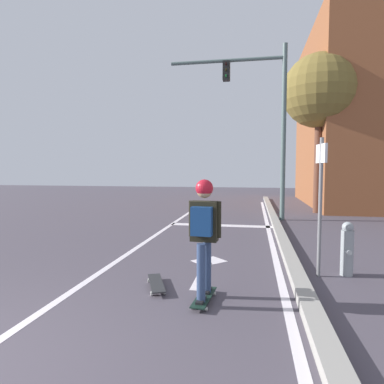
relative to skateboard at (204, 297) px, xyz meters
name	(u,v)px	position (x,y,z in m)	size (l,w,h in m)	color
lane_line_center	(149,240)	(-1.90, 3.54, -0.06)	(0.12, 20.00, 0.01)	silver
lane_line_curbside	(272,245)	(1.05, 3.54, -0.06)	(0.12, 20.00, 0.01)	silver
stop_bar	(221,225)	(-0.35, 5.93, -0.06)	(3.10, 0.40, 0.01)	silver
lane_arrow_stem	(202,275)	(-0.19, 1.07, -0.06)	(0.16, 1.40, 0.01)	silver
lane_arrow_head	(209,261)	(-0.19, 1.92, -0.06)	(0.56, 0.44, 0.01)	silver
curb_strip	(283,242)	(1.30, 3.54, 0.01)	(0.24, 24.00, 0.14)	gray
skateboard	(204,297)	(0.00, 0.00, 0.00)	(0.25, 0.78, 0.07)	black
skater	(204,225)	(0.00, -0.02, 0.96)	(0.43, 0.59, 1.53)	navy
spare_skateboard	(156,283)	(-0.76, 0.37, 0.01)	(0.48, 0.82, 0.09)	#262729
traffic_signal_mast	(261,106)	(0.82, 7.43, 3.81)	(3.94, 0.34, 5.88)	#516562
street_sign_post	(321,186)	(1.67, 1.36, 1.40)	(0.09, 0.44, 2.23)	slate
fire_hydrant	(347,249)	(2.13, 1.51, 0.38)	(0.20, 0.30, 0.88)	#93999C
roadside_tree	(320,92)	(3.10, 9.64, 4.68)	(2.86, 2.86, 6.21)	brown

